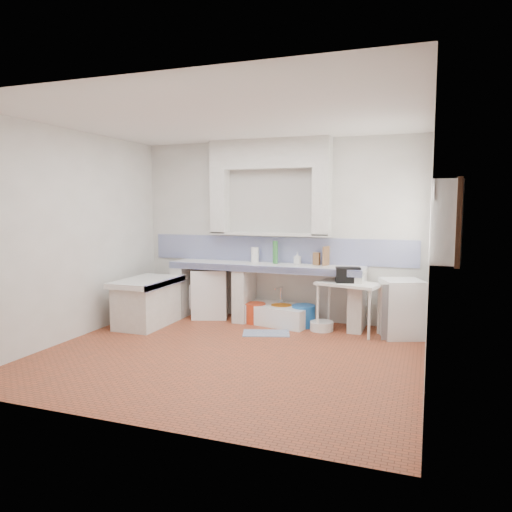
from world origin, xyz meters
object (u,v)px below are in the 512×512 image
(sink, at_px, (277,315))
(fridge, at_px, (401,308))
(stove, at_px, (210,293))
(side_table, at_px, (348,308))

(sink, bearing_deg, fridge, 8.03)
(stove, xyz_separation_m, sink, (1.13, -0.04, -0.26))
(stove, relative_size, sink, 0.73)
(sink, bearing_deg, stove, -169.78)
(sink, distance_m, fridge, 1.85)
(sink, relative_size, fridge, 1.36)
(stove, height_order, side_table, stove)
(fridge, bearing_deg, sink, 154.09)
(side_table, relative_size, fridge, 1.09)
(stove, xyz_separation_m, side_table, (2.24, -0.22, -0.03))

